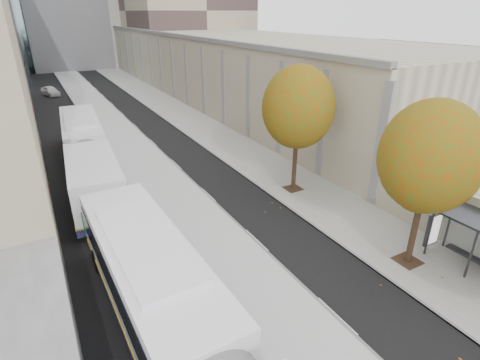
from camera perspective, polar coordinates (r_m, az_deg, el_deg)
bus_platform at (r=33.23m, az=-16.32°, el=4.53°), size 4.25×150.00×0.15m
sidewalk at (r=35.65m, az=-3.72°, el=6.72°), size 4.75×150.00×0.08m
building_tan at (r=65.48m, az=-5.82°, el=18.18°), size 18.00×92.00×8.00m
tree_c at (r=17.28m, az=27.02°, el=3.11°), size 4.20×4.20×7.28m
tree_d at (r=23.17m, az=8.86°, el=10.85°), size 4.40×4.40×7.60m
bus_far at (r=28.56m, az=-22.34°, el=3.94°), size 3.93×18.75×3.10m
distant_car at (r=59.98m, az=-26.91°, el=12.01°), size 2.58×4.20×1.34m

